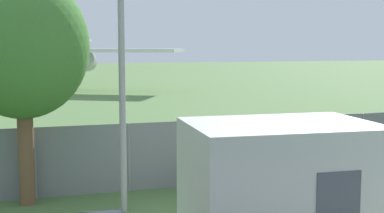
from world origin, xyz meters
name	(u,v)px	position (x,y,z in m)	size (l,w,h in m)	color
perimeter_fence	(129,157)	(0.00, 9.77, 0.97)	(56.07, 0.07, 1.95)	gray
airplane	(1,44)	(-4.93, 45.29, 4.24)	(31.17, 38.85, 12.43)	white
portable_cabin	(280,190)	(2.01, 4.31, 1.32)	(3.72, 2.76, 2.64)	silver
picnic_bench_near_cabin	(242,182)	(2.75, 8.07, 0.48)	(1.89, 1.46, 0.76)	#A37A47
tree_left_of_cabin	(22,47)	(-2.76, 9.30, 4.08)	(3.36, 3.36, 5.96)	brown
light_mast	(121,24)	(-0.46, 7.95, 4.62)	(0.44, 0.44, 7.54)	#99999E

